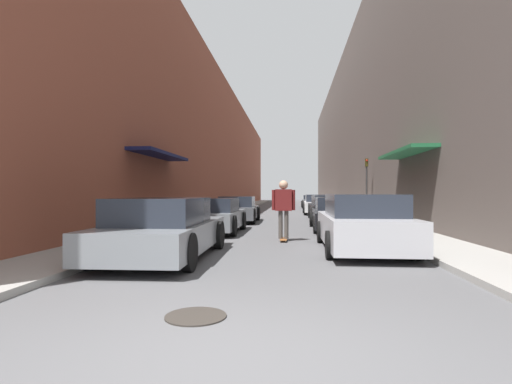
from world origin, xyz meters
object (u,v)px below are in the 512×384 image
object	(u,v)px
parked_car_right_0	(362,224)
parked_car_left_2	(238,210)
skateboarder	(283,204)
manhole_cover	(196,316)
parked_car_right_4	(315,203)
traffic_light	(367,180)
parked_car_right_2	(328,208)
parked_car_left_0	(164,229)
parked_car_right_5	(312,202)
parked_car_right_3	(319,205)
parked_car_left_1	(213,216)
parked_car_right_1	(337,214)

from	to	relation	value
parked_car_right_0	parked_car_left_2	bearing A→B (deg)	115.36
skateboarder	manhole_cover	distance (m)	7.32
parked_car_right_4	manhole_cover	size ratio (longest dim) A/B	6.34
traffic_light	parked_car_left_2	bearing A→B (deg)	-150.38
parked_car_left_2	parked_car_right_2	size ratio (longest dim) A/B	0.86
parked_car_left_2	parked_car_right_0	distance (m)	10.05
parked_car_left_0	parked_car_right_5	distance (m)	29.70
parked_car_right_3	traffic_light	size ratio (longest dim) A/B	1.29
parked_car_right_2	parked_car_right_3	distance (m)	5.47
parked_car_left_2	parked_car_right_5	size ratio (longest dim) A/B	0.97
parked_car_right_4	parked_car_right_5	xyz separation A→B (m)	(-0.01, 5.81, -0.03)
parked_car_right_4	manhole_cover	world-z (taller)	parked_car_right_4
traffic_light	parked_car_right_3	bearing A→B (deg)	123.64
manhole_cover	traffic_light	xyz separation A→B (m)	(5.27, 18.42, 2.12)
parked_car_right_3	skateboarder	distance (m)	15.01
parked_car_right_3	parked_car_right_4	world-z (taller)	parked_car_right_3
parked_car_right_0	manhole_cover	xyz separation A→B (m)	(-2.80, -5.48, -0.65)
parked_car_left_0	parked_car_right_5	world-z (taller)	parked_car_left_0
parked_car_left_1	parked_car_right_2	bearing A→B (deg)	56.86
parked_car_right_3	traffic_light	bearing A→B (deg)	-56.36
parked_car_right_0	traffic_light	size ratio (longest dim) A/B	1.42
parked_car_right_2	parked_car_right_3	size ratio (longest dim) A/B	1.16
parked_car_right_3	parked_car_left_2	bearing A→B (deg)	-120.17
parked_car_left_2	traffic_light	size ratio (longest dim) A/B	1.28
parked_car_left_0	parked_car_right_0	size ratio (longest dim) A/B	1.05
parked_car_right_2	parked_car_right_3	xyz separation A→B (m)	(-0.09, 5.47, 0.00)
skateboarder	parked_car_right_3	bearing A→B (deg)	82.32
parked_car_left_1	parked_car_right_1	world-z (taller)	parked_car_right_1
parked_car_right_0	parked_car_right_5	size ratio (longest dim) A/B	1.07
parked_car_right_2	skateboarder	world-z (taller)	skateboarder
parked_car_right_1	parked_car_right_5	distance (m)	22.44
parked_car_right_4	traffic_light	distance (m)	9.48
manhole_cover	parked_car_right_5	bearing A→B (deg)	84.94
parked_car_right_0	skateboarder	size ratio (longest dim) A/B	2.58
traffic_light	parked_car_right_1	bearing A→B (deg)	-108.27
parked_car_left_1	skateboarder	bearing A→B (deg)	-41.98
parked_car_right_4	parked_car_right_1	bearing A→B (deg)	-90.61
parked_car_right_2	parked_car_right_5	bearing A→B (deg)	89.99
parked_car_left_2	parked_car_right_0	bearing A→B (deg)	-64.64
parked_car_right_2	parked_car_right_5	xyz separation A→B (m)	(0.00, 16.70, -0.05)
parked_car_right_0	traffic_light	xyz separation A→B (m)	(2.47, 12.94, 1.47)
skateboarder	parked_car_right_0	bearing A→B (deg)	-41.20
parked_car_left_0	manhole_cover	world-z (taller)	parked_car_left_0
manhole_cover	parked_car_right_1	bearing A→B (deg)	75.65
parked_car_right_1	parked_car_right_5	world-z (taller)	parked_car_right_1
traffic_light	parked_car_left_1	bearing A→B (deg)	-127.95
parked_car_left_2	skateboarder	xyz separation A→B (m)	(2.35, -7.37, 0.49)
parked_car_right_2	parked_car_right_1	bearing A→B (deg)	-91.68
parked_car_left_1	parked_car_left_0	bearing A→B (deg)	-89.75
skateboarder	parked_car_left_1	bearing A→B (deg)	138.02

